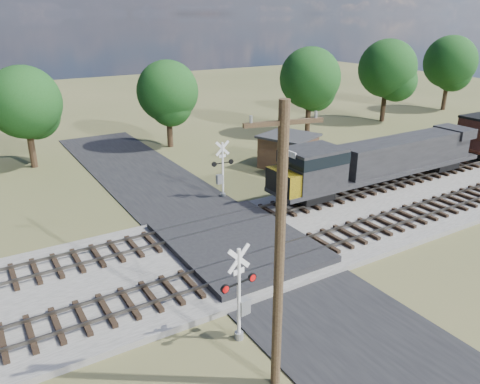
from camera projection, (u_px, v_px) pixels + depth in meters
ground at (242, 252)px, 25.46m from camera, size 160.00×160.00×0.00m
ballast_bed at (367, 209)px, 30.67m from camera, size 140.00×10.00×0.30m
road at (242, 252)px, 25.45m from camera, size 7.00×60.00×0.08m
crossing_panel at (237, 243)px, 25.75m from camera, size 7.00×9.00×0.62m
track_near at (310, 246)px, 25.24m from camera, size 140.00×2.60×0.33m
track_far at (259, 214)px, 29.23m from camera, size 140.00×2.60×0.33m
crossing_signal_near at (241, 301)px, 18.13m from camera, size 1.67×0.39×4.16m
crossing_signal_far at (222, 175)px, 32.45m from camera, size 1.66×0.36×4.12m
utility_pole at (280, 249)px, 14.58m from camera, size 2.41×0.64×9.95m
equipment_shed at (288, 151)px, 39.20m from camera, size 5.30×5.30×2.79m
treeline at (176, 84)px, 42.83m from camera, size 80.43×9.28×10.90m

